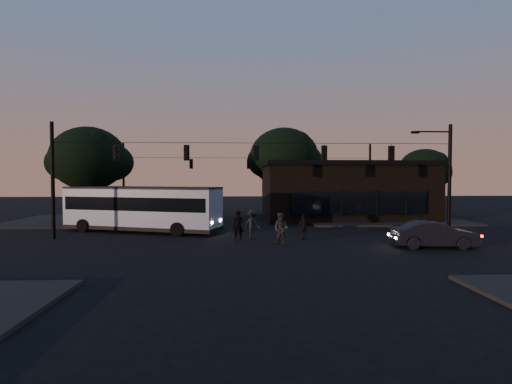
{
  "coord_description": "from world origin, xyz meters",
  "views": [
    {
      "loc": [
        -1.29,
        -22.06,
        3.99
      ],
      "look_at": [
        0.0,
        4.0,
        3.0
      ],
      "focal_mm": 28.0,
      "sensor_mm": 36.0,
      "label": 1
    }
  ],
  "objects_px": {
    "building": "(343,190)",
    "pedestrian_d": "(253,224)",
    "bus": "(142,207)",
    "car": "(434,234)",
    "pedestrian_b": "(281,229)",
    "pedestrian_c": "(304,227)",
    "pedestrian_a": "(238,226)"
  },
  "relations": [
    {
      "from": "pedestrian_b",
      "to": "pedestrian_c",
      "type": "height_order",
      "value": "pedestrian_b"
    },
    {
      "from": "pedestrian_c",
      "to": "bus",
      "type": "bearing_deg",
      "value": -42.22
    },
    {
      "from": "bus",
      "to": "pedestrian_c",
      "type": "relative_size",
      "value": 7.73
    },
    {
      "from": "car",
      "to": "pedestrian_d",
      "type": "distance_m",
      "value": 10.8
    },
    {
      "from": "building",
      "to": "pedestrian_b",
      "type": "distance_m",
      "value": 16.67
    },
    {
      "from": "building",
      "to": "pedestrian_b",
      "type": "relative_size",
      "value": 8.25
    },
    {
      "from": "pedestrian_c",
      "to": "pedestrian_d",
      "type": "bearing_deg",
      "value": -31.88
    },
    {
      "from": "bus",
      "to": "pedestrian_a",
      "type": "xyz_separation_m",
      "value": [
        6.96,
        -4.47,
        -0.89
      ]
    },
    {
      "from": "bus",
      "to": "car",
      "type": "bearing_deg",
      "value": -3.76
    },
    {
      "from": "pedestrian_b",
      "to": "pedestrian_c",
      "type": "relative_size",
      "value": 1.22
    },
    {
      "from": "car",
      "to": "pedestrian_b",
      "type": "distance_m",
      "value": 8.62
    },
    {
      "from": "car",
      "to": "pedestrian_b",
      "type": "bearing_deg",
      "value": 84.23
    },
    {
      "from": "building",
      "to": "car",
      "type": "relative_size",
      "value": 3.35
    },
    {
      "from": "car",
      "to": "pedestrian_a",
      "type": "relative_size",
      "value": 2.43
    },
    {
      "from": "building",
      "to": "pedestrian_d",
      "type": "distance_m",
      "value": 15.5
    },
    {
      "from": "building",
      "to": "bus",
      "type": "xyz_separation_m",
      "value": [
        -17.13,
        -8.84,
        -0.87
      ]
    },
    {
      "from": "building",
      "to": "pedestrian_a",
      "type": "distance_m",
      "value": 16.84
    },
    {
      "from": "pedestrian_a",
      "to": "pedestrian_c",
      "type": "relative_size",
      "value": 1.23
    },
    {
      "from": "building",
      "to": "pedestrian_d",
      "type": "height_order",
      "value": "building"
    },
    {
      "from": "pedestrian_c",
      "to": "pedestrian_a",
      "type": "bearing_deg",
      "value": -16.29
    },
    {
      "from": "pedestrian_d",
      "to": "pedestrian_c",
      "type": "bearing_deg",
      "value": -149.99
    },
    {
      "from": "pedestrian_b",
      "to": "pedestrian_d",
      "type": "bearing_deg",
      "value": 155.88
    },
    {
      "from": "building",
      "to": "pedestrian_b",
      "type": "bearing_deg",
      "value": -117.49
    },
    {
      "from": "bus",
      "to": "pedestrian_d",
      "type": "bearing_deg",
      "value": -5.21
    },
    {
      "from": "bus",
      "to": "car",
      "type": "xyz_separation_m",
      "value": [
        17.96,
        -7.39,
        -1.08
      ]
    },
    {
      "from": "pedestrian_d",
      "to": "bus",
      "type": "bearing_deg",
      "value": 15.73
    },
    {
      "from": "pedestrian_a",
      "to": "pedestrian_b",
      "type": "height_order",
      "value": "pedestrian_a"
    },
    {
      "from": "pedestrian_b",
      "to": "building",
      "type": "bearing_deg",
      "value": 94.76
    },
    {
      "from": "pedestrian_a",
      "to": "pedestrian_d",
      "type": "xyz_separation_m",
      "value": [
        0.93,
        0.99,
        -0.02
      ]
    },
    {
      "from": "bus",
      "to": "pedestrian_a",
      "type": "bearing_deg",
      "value": -14.11
    },
    {
      "from": "bus",
      "to": "car",
      "type": "relative_size",
      "value": 2.59
    },
    {
      "from": "pedestrian_b",
      "to": "pedestrian_d",
      "type": "height_order",
      "value": "pedestrian_b"
    }
  ]
}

